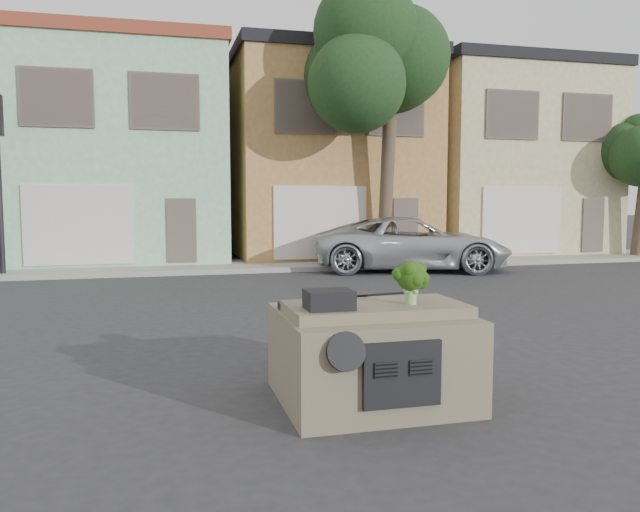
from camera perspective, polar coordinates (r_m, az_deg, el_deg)
name	(u,v)px	position (r m, az deg, el deg)	size (l,w,h in m)	color
ground_plane	(308,341)	(9.98, -1.12, -7.76)	(120.00, 120.00, 0.00)	#303033
sidewalk	(231,266)	(20.20, -8.10, -0.93)	(40.00, 3.00, 0.15)	gray
townhouse_mint	(121,156)	(24.03, -17.75, 8.70)	(7.20, 8.20, 7.55)	#97D0A1
townhouse_tan	(320,159)	(24.80, 0.04, 8.84)	(7.20, 8.20, 7.55)	#B18047
townhouse_beige	(491,162)	(27.67, 15.41, 8.29)	(7.20, 8.20, 7.55)	#CDBD8A
silver_pickup	(411,270)	(19.68, 8.35, -1.32)	(2.78, 6.02, 1.67)	#BABEC1
tree_near	(387,136)	(20.67, 6.14, 10.83)	(4.40, 4.00, 8.50)	#1B3818
car_dashboard	(371,351)	(7.05, 4.65, -8.65)	(2.00, 1.80, 1.12)	#6E634A
instrument_hump	(329,300)	(6.41, 0.83, -4.00)	(0.48, 0.38, 0.20)	black
wiper_arm	(383,294)	(7.38, 5.77, -3.50)	(0.70, 0.03, 0.02)	black
broccoli	(411,282)	(6.76, 8.34, -2.39)	(0.39, 0.39, 0.48)	#1D3B0D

